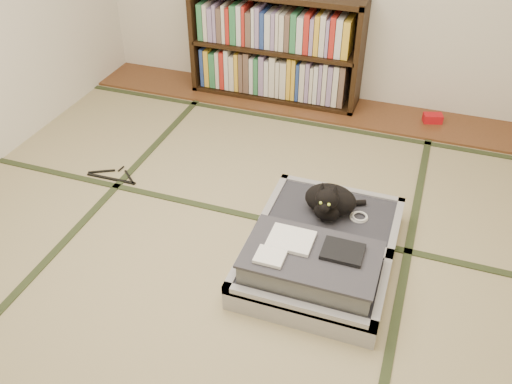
% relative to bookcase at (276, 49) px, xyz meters
% --- Properties ---
extents(floor, '(4.50, 4.50, 0.00)m').
position_rel_bookcase_xyz_m(floor, '(0.37, -2.07, -0.45)').
color(floor, tan).
rests_on(floor, ground).
extents(wood_strip, '(4.00, 0.50, 0.02)m').
position_rel_bookcase_xyz_m(wood_strip, '(0.37, -0.07, -0.44)').
color(wood_strip, brown).
rests_on(wood_strip, ground).
extents(red_item, '(0.17, 0.13, 0.07)m').
position_rel_bookcase_xyz_m(red_item, '(1.38, -0.04, -0.40)').
color(red_item, red).
rests_on(red_item, wood_strip).
extents(room_shell, '(4.50, 4.50, 4.50)m').
position_rel_bookcase_xyz_m(room_shell, '(0.37, -2.07, 1.01)').
color(room_shell, white).
rests_on(room_shell, ground).
extents(tatami_borders, '(4.00, 4.50, 0.01)m').
position_rel_bookcase_xyz_m(tatami_borders, '(0.37, -1.57, -0.45)').
color(tatami_borders, '#2D381E').
rests_on(tatami_borders, ground).
extents(bookcase, '(1.47, 0.34, 0.94)m').
position_rel_bookcase_xyz_m(bookcase, '(0.00, 0.00, 0.00)').
color(bookcase, black).
rests_on(bookcase, wood_strip).
extents(suitcase, '(0.81, 1.08, 0.32)m').
position_rel_bookcase_xyz_m(suitcase, '(0.89, -1.96, -0.34)').
color(suitcase, '#A8A7AC').
rests_on(suitcase, floor).
extents(cat, '(0.36, 0.36, 0.29)m').
position_rel_bookcase_xyz_m(cat, '(0.87, -1.67, -0.19)').
color(cat, black).
rests_on(cat, suitcase).
extents(cable_coil, '(0.11, 0.11, 0.03)m').
position_rel_bookcase_xyz_m(cable_coil, '(1.06, -1.64, -0.29)').
color(cable_coil, white).
rests_on(cable_coil, suitcase).
extents(hanger, '(0.39, 0.18, 0.01)m').
position_rel_bookcase_xyz_m(hanger, '(-0.70, -1.58, -0.44)').
color(hanger, black).
rests_on(hanger, floor).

